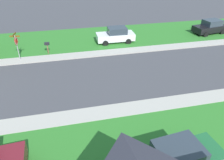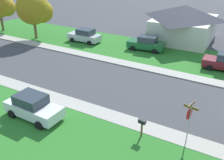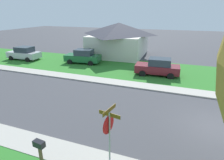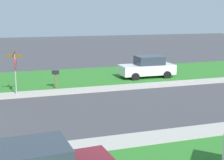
% 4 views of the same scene
% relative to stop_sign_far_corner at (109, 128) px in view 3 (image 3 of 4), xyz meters
% --- Properties ---
extents(ground_plane, '(120.00, 120.00, 0.00)m').
position_rel_stop_sign_far_corner_xyz_m(ground_plane, '(4.73, -4.63, -1.89)').
color(ground_plane, '#424247').
extents(sidewalk_east, '(1.40, 56.00, 0.10)m').
position_rel_stop_sign_far_corner_xyz_m(sidewalk_east, '(9.43, 7.37, -1.84)').
color(sidewalk_east, '#ADA89E').
rests_on(sidewalk_east, ground).
extents(lawn_east, '(8.00, 56.00, 0.08)m').
position_rel_stop_sign_far_corner_xyz_m(lawn_east, '(14.13, 7.37, -1.85)').
color(lawn_east, '#2D7528').
rests_on(lawn_east, ground).
extents(stop_sign_far_corner, '(0.91, 0.91, 2.77)m').
position_rel_stop_sign_far_corner_xyz_m(stop_sign_far_corner, '(0.00, 0.00, 0.00)').
color(stop_sign_far_corner, '#9E9EA3').
rests_on(stop_sign_far_corner, ground).
extents(car_silver_far_down_street, '(2.11, 4.34, 1.76)m').
position_rel_stop_sign_far_corner_xyz_m(car_silver_far_down_street, '(13.35, 17.23, -1.01)').
color(car_silver_far_down_street, silver).
rests_on(car_silver_far_down_street, ground).
extents(car_green_near_corner, '(2.37, 4.46, 1.76)m').
position_rel_stop_sign_far_corner_xyz_m(car_green_near_corner, '(14.45, 9.05, -1.01)').
color(car_green_near_corner, '#1E6033').
rests_on(car_green_near_corner, ground).
extents(car_maroon_kerbside_mid, '(2.24, 4.40, 1.76)m').
position_rel_stop_sign_far_corner_xyz_m(car_maroon_kerbside_mid, '(12.90, -0.18, -1.01)').
color(car_maroon_kerbside_mid, maroon).
rests_on(car_maroon_kerbside_mid, ground).
extents(house_right_setback, '(9.30, 8.15, 4.60)m').
position_rel_stop_sign_far_corner_xyz_m(house_right_setback, '(20.58, 6.52, 0.49)').
color(house_right_setback, silver).
rests_on(house_right_setback, ground).
extents(mailbox, '(0.29, 0.50, 1.31)m').
position_rel_stop_sign_far_corner_xyz_m(mailbox, '(-0.99, 2.59, -0.88)').
color(mailbox, brown).
rests_on(mailbox, ground).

